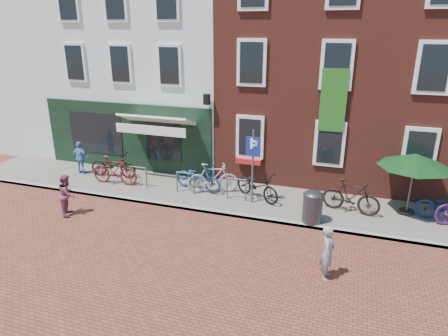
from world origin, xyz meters
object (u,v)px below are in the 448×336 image
(woman, at_px, (328,252))
(boy, at_px, (67,195))
(parasol, at_px, (415,158))
(bicycle_3, at_px, (213,178))
(bicycle_5, at_px, (351,196))
(cafe_person, at_px, (81,158))
(litter_bin, at_px, (313,205))
(bicycle_1, at_px, (114,170))
(bicycle_4, at_px, (257,185))
(bicycle_0, at_px, (113,165))
(bicycle_2, at_px, (198,177))
(parking_sign, at_px, (253,157))

(woman, distance_m, boy, 8.67)
(boy, bearing_deg, parasol, -96.33)
(woman, distance_m, bicycle_3, 6.08)
(woman, distance_m, bicycle_5, 3.95)
(bicycle_3, bearing_deg, cafe_person, 66.71)
(litter_bin, xyz_separation_m, cafe_person, (-9.86, 1.43, 0.11))
(litter_bin, xyz_separation_m, bicycle_1, (-7.83, 0.84, -0.02))
(bicycle_5, bearing_deg, parasol, -61.26)
(parasol, distance_m, bicycle_3, 6.97)
(parasol, height_order, woman, parasol)
(cafe_person, relative_size, bicycle_4, 0.71)
(bicycle_1, height_order, bicycle_4, bicycle_1)
(bicycle_0, xyz_separation_m, bicycle_2, (3.89, -0.22, 0.00))
(litter_bin, distance_m, parasol, 3.69)
(bicycle_3, bearing_deg, boy, 105.35)
(litter_bin, relative_size, parasol, 0.49)
(woman, height_order, bicycle_1, woman)
(litter_bin, height_order, bicycle_5, bicycle_5)
(parasol, xyz_separation_m, bicycle_4, (-5.08, -0.48, -1.43))
(boy, xyz_separation_m, cafe_person, (-1.93, 3.25, 0.09))
(litter_bin, bearing_deg, woman, -76.08)
(bicycle_3, bearing_deg, bicycle_5, -113.25)
(bicycle_4, bearing_deg, cafe_person, 117.81)
(bicycle_0, distance_m, bicycle_4, 6.23)
(bicycle_0, relative_size, bicycle_3, 1.03)
(parasol, bearing_deg, bicycle_5, -162.70)
(bicycle_4, distance_m, bicycle_5, 3.25)
(bicycle_3, height_order, bicycle_4, bicycle_3)
(parking_sign, height_order, bicycle_1, parking_sign)
(litter_bin, height_order, parasol, parasol)
(boy, bearing_deg, bicycle_5, -96.21)
(woman, bearing_deg, parasol, -25.31)
(woman, height_order, bicycle_5, woman)
(litter_bin, xyz_separation_m, parasol, (2.97, 1.71, 1.36))
(boy, bearing_deg, bicycle_1, -26.31)
(woman, height_order, boy, woman)
(boy, relative_size, cafe_person, 1.01)
(bicycle_4, bearing_deg, parking_sign, -165.85)
(litter_bin, bearing_deg, boy, -167.08)
(parasol, relative_size, bicycle_2, 1.18)
(bicycle_3, bearing_deg, parking_sign, -126.20)
(parasol, bearing_deg, bicycle_2, -176.95)
(woman, xyz_separation_m, bicycle_2, (-5.14, 4.10, -0.11))
(boy, xyz_separation_m, bicycle_5, (9.06, 2.95, -0.04))
(bicycle_3, xyz_separation_m, bicycle_4, (1.73, -0.04, -0.06))
(bicycle_1, relative_size, bicycle_4, 0.97)
(boy, relative_size, bicycle_2, 0.72)
(litter_bin, distance_m, bicycle_5, 1.61)
(bicycle_2, relative_size, bicycle_3, 1.03)
(litter_bin, xyz_separation_m, woman, (0.69, -2.79, 0.03))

